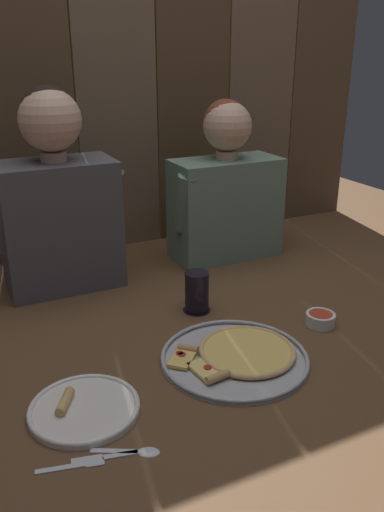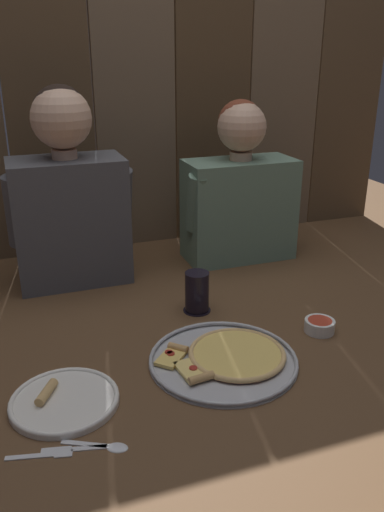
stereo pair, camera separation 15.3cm
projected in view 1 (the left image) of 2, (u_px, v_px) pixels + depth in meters
name	position (u px, v px, depth m)	size (l,w,h in m)	color
ground_plane	(210.00, 325.00, 1.52)	(3.20, 3.20, 0.00)	brown
pizza_tray	(238.00, 355.00, 1.35)	(0.38, 0.38, 0.03)	#B2B2B7
dinner_plate	(84.00, 408.00, 1.15)	(0.25, 0.25, 0.03)	white
drinking_glass	(197.00, 292.00, 1.58)	(0.08, 0.08, 0.13)	black
dipping_bowl	(320.00, 318.00, 1.51)	(0.08, 0.08, 0.04)	white
table_fork	(74.00, 465.00, 1.00)	(0.13, 0.04, 0.01)	silver
table_knife	(111.00, 456.00, 1.03)	(0.15, 0.05, 0.01)	silver
table_spoon	(138.00, 451.00, 1.04)	(0.13, 0.08, 0.01)	silver
diner_left	(58.00, 198.00, 1.67)	(0.40, 0.21, 0.64)	#4C4C51
diner_right	(226.00, 189.00, 1.93)	(0.44, 0.20, 0.58)	slate
wooden_backdrop_wall	(115.00, 67.00, 1.90)	(2.19, 0.03, 1.36)	brown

